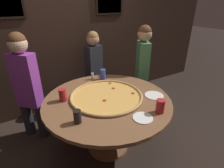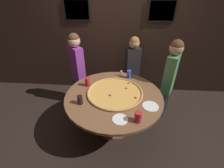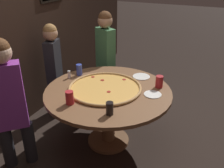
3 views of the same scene
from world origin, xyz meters
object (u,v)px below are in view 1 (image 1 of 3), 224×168
drink_cup_far_right (77,117)px  diner_far_left (27,83)px  giant_pizza (106,96)px  drink_cup_near_right (160,106)px  dining_table (107,109)px  white_plate_far_back (154,95)px  white_plate_beside_cup (143,118)px  drink_cup_front_edge (63,95)px  condiment_shaker (93,76)px  drink_cup_beside_pizza (103,74)px  diner_centre_back (94,67)px  diner_far_right (142,66)px

drink_cup_far_right → diner_far_left: diner_far_left is taller
giant_pizza → drink_cup_near_right: 0.64m
giant_pizza → drink_cup_far_right: size_ratio=6.57×
dining_table → white_plate_far_back: (0.52, -0.23, 0.15)m
drink_cup_far_right → white_plate_beside_cup: drink_cup_far_right is taller
drink_cup_far_right → diner_far_left: size_ratio=0.09×
drink_cup_front_edge → condiment_shaker: size_ratio=1.49×
drink_cup_beside_pizza → drink_cup_far_right: bearing=-131.8°
drink_cup_front_edge → drink_cup_beside_pizza: 0.75m
giant_pizza → condiment_shaker: condiment_shaker is taller
drink_cup_far_right → white_plate_far_back: size_ratio=0.59×
drink_cup_front_edge → white_plate_beside_cup: bearing=-52.5°
drink_cup_beside_pizza → diner_far_left: bearing=167.9°
diner_centre_back → condiment_shaker: bearing=43.8°
dining_table → drink_cup_beside_pizza: bearing=66.3°
drink_cup_beside_pizza → condiment_shaker: drink_cup_beside_pizza is taller
drink_cup_front_edge → white_plate_far_back: drink_cup_front_edge is taller
diner_far_left → diner_far_right: size_ratio=1.00×
dining_table → white_plate_beside_cup: 0.53m
white_plate_beside_cup → diner_far_right: 1.30m
drink_cup_far_right → drink_cup_beside_pizza: (0.69, 0.77, 0.01)m
white_plate_far_back → white_plate_beside_cup: size_ratio=1.13×
drink_cup_front_edge → condiment_shaker: 0.66m
drink_cup_near_right → white_plate_far_back: bearing=55.6°
drink_cup_beside_pizza → condiment_shaker: size_ratio=1.49×
white_plate_far_back → diner_centre_back: 1.25m
drink_cup_front_edge → white_plate_beside_cup: 0.92m
drink_cup_far_right → condiment_shaker: 1.00m
diner_far_right → diner_centre_back: bearing=-101.9°
drink_cup_near_right → diner_centre_back: diner_centre_back is taller
diner_centre_back → diner_far_left: diner_far_left is taller
drink_cup_beside_pizza → diner_far_right: diner_far_right is taller
drink_cup_front_edge → diner_far_right: bearing=11.1°
giant_pizza → white_plate_beside_cup: bearing=-80.2°
diner_centre_back → diner_far_left: bearing=-3.7°
dining_table → drink_cup_near_right: drink_cup_near_right is taller
drink_cup_beside_pizza → dining_table: bearing=-113.7°
dining_table → diner_far_right: diner_far_right is taller
dining_table → diner_far_right: bearing=27.9°
drink_cup_beside_pizza → diner_far_right: bearing=-2.8°
diner_far_left → white_plate_far_back: bearing=-171.9°
diner_centre_back → diner_far_right: diner_far_right is taller
condiment_shaker → diner_centre_back: size_ratio=0.07×
diner_far_left → diner_centre_back: bearing=-120.6°
drink_cup_beside_pizza → white_plate_far_back: (0.28, -0.76, -0.07)m
drink_cup_front_edge → drink_cup_near_right: size_ratio=1.01×
diner_far_left → dining_table: bearing=-179.0°
giant_pizza → diner_far_right: diner_far_right is taller
drink_cup_front_edge → white_plate_beside_cup: drink_cup_front_edge is taller
diner_far_left → giant_pizza: bearing=-176.7°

